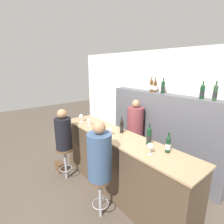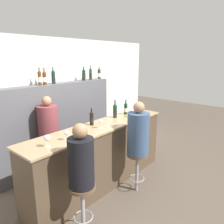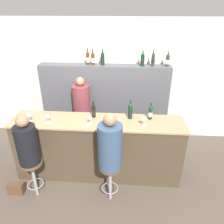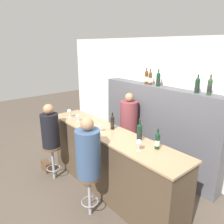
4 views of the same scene
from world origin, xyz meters
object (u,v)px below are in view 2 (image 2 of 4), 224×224
(wine_bottle_backbar_4, at_px, (91,74))
(bar_stool_left, at_px, (82,197))
(wine_bottle_backbar_3, at_px, (84,75))
(bartender, at_px, (50,142))
(wine_glass_3, at_px, (132,111))
(guest_seated_left, at_px, (81,160))
(wine_bottle_counter_1, at_px, (115,111))
(wine_bottle_backbar_1, at_px, (45,78))
(wine_bottle_backbar_0, at_px, (40,78))
(wine_bottle_counter_2, at_px, (126,108))
(wine_bottle_backbar_2, at_px, (53,77))
(wine_bottle_backbar_5, at_px, (99,74))
(wine_bottle_counter_0, at_px, (92,118))
(wine_glass_0, at_px, (47,138))
(guest_seated_right, at_px, (138,132))
(wine_glass_2, at_px, (101,122))
(wine_glass_1, at_px, (67,133))
(bar_stool_right, at_px, (137,162))

(wine_bottle_backbar_4, distance_m, bar_stool_left, 2.95)
(wine_bottle_backbar_3, distance_m, bartender, 1.68)
(wine_glass_3, bearing_deg, guest_seated_left, -164.34)
(guest_seated_left, bearing_deg, wine_bottle_counter_1, 25.74)
(wine_bottle_backbar_1, bearing_deg, bar_stool_left, -111.98)
(wine_bottle_backbar_1, bearing_deg, wine_bottle_backbar_0, 180.00)
(wine_bottle_counter_2, xyz_separation_m, bar_stool_left, (-1.82, -0.72, -0.70))
(wine_glass_3, bearing_deg, wine_bottle_counter_2, 64.12)
(wine_bottle_counter_2, height_order, bartender, bartender)
(wine_bottle_backbar_2, xyz_separation_m, guest_seated_left, (-0.93, -1.81, -0.81))
(wine_bottle_backbar_1, height_order, bar_stool_left, wine_bottle_backbar_1)
(wine_glass_3, distance_m, guest_seated_left, 1.78)
(wine_bottle_backbar_5, distance_m, bartender, 2.05)
(wine_bottle_counter_2, bearing_deg, wine_bottle_counter_0, 180.00)
(wine_bottle_backbar_5, relative_size, wine_glass_0, 1.75)
(wine_bottle_counter_2, distance_m, guest_seated_right, 0.96)
(wine_bottle_counter_0, xyz_separation_m, guest_seated_left, (-0.88, -0.72, -0.20))
(wine_bottle_backbar_3, distance_m, guest_seated_right, 2.03)
(wine_bottle_counter_1, relative_size, wine_glass_3, 2.04)
(guest_seated_left, relative_size, bartender, 0.51)
(wine_bottle_counter_1, distance_m, wine_glass_2, 0.68)
(wine_bottle_backbar_1, distance_m, wine_glass_0, 1.70)
(wine_bottle_backbar_2, bearing_deg, wine_bottle_backbar_0, 180.00)
(wine_glass_1, relative_size, wine_glass_3, 0.86)
(wine_bottle_counter_1, relative_size, wine_glass_2, 2.34)
(wine_bottle_counter_1, bearing_deg, wine_glass_0, -171.61)
(wine_glass_2, relative_size, bartender, 0.09)
(bartender, bearing_deg, wine_bottle_backbar_4, 13.85)
(wine_bottle_counter_0, xyz_separation_m, wine_bottle_backbar_3, (0.84, 1.09, 0.61))
(wine_bottle_counter_0, distance_m, wine_bottle_backbar_1, 1.26)
(wine_glass_2, distance_m, guest_seated_right, 0.62)
(wine_glass_3, distance_m, bartender, 1.62)
(wine_bottle_backbar_3, distance_m, wine_glass_2, 1.70)
(wine_bottle_backbar_5, relative_size, guest_seated_right, 0.33)
(wine_bottle_backbar_1, height_order, bar_stool_right, wine_bottle_backbar_1)
(wine_bottle_backbar_3, bearing_deg, wine_bottle_backbar_0, 180.00)
(wine_bottle_counter_1, xyz_separation_m, guest_seated_left, (-1.49, -0.72, -0.21))
(wine_bottle_counter_0, distance_m, wine_glass_0, 1.04)
(wine_bottle_backbar_2, bearing_deg, wine_bottle_counter_2, -50.45)
(guest_seated_left, bearing_deg, bar_stool_left, -153.43)
(wine_bottle_backbar_5, xyz_separation_m, wine_glass_1, (-2.03, -1.33, -0.63))
(bar_stool_left, relative_size, guest_seated_right, 0.78)
(wine_bottle_backbar_5, relative_size, bar_stool_right, 0.42)
(wine_glass_1, xyz_separation_m, bar_stool_left, (-0.17, -0.48, -0.68))
(wine_bottle_backbar_1, distance_m, guest_seated_left, 2.11)
(wine_bottle_counter_1, distance_m, guest_seated_left, 1.67)
(wine_bottle_backbar_3, relative_size, wine_bottle_backbar_5, 1.05)
(wine_bottle_backbar_2, distance_m, wine_bottle_backbar_4, 0.99)
(wine_glass_2, bearing_deg, guest_seated_left, -150.69)
(wine_bottle_backbar_4, relative_size, wine_glass_3, 1.93)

